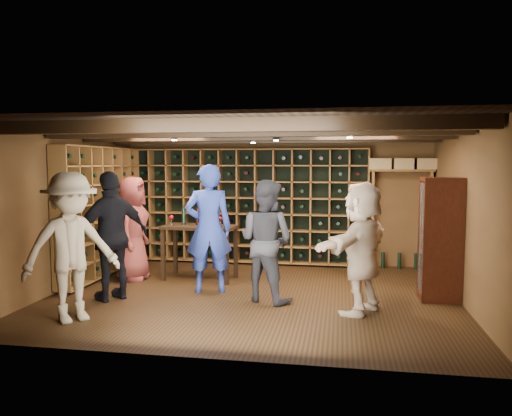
% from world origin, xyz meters
% --- Properties ---
extents(ground, '(6.00, 6.00, 0.00)m').
position_xyz_m(ground, '(0.00, 0.00, 0.00)').
color(ground, black).
rests_on(ground, ground).
extents(room_shell, '(6.00, 6.00, 6.00)m').
position_xyz_m(room_shell, '(0.00, 0.05, 2.42)').
color(room_shell, brown).
rests_on(room_shell, ground).
extents(wine_rack_back, '(4.65, 0.30, 2.20)m').
position_xyz_m(wine_rack_back, '(-0.52, 2.33, 1.15)').
color(wine_rack_back, brown).
rests_on(wine_rack_back, ground).
extents(wine_rack_left, '(0.30, 2.65, 2.20)m').
position_xyz_m(wine_rack_left, '(-2.83, 0.82, 1.15)').
color(wine_rack_left, brown).
rests_on(wine_rack_left, ground).
extents(crate_shelf, '(1.20, 0.32, 2.07)m').
position_xyz_m(crate_shelf, '(2.41, 2.32, 1.57)').
color(crate_shelf, brown).
rests_on(crate_shelf, ground).
extents(display_cabinet, '(0.55, 0.50, 1.75)m').
position_xyz_m(display_cabinet, '(2.71, 0.20, 0.86)').
color(display_cabinet, '#33120A').
rests_on(display_cabinet, ground).
extents(man_blue_shirt, '(0.82, 0.65, 1.97)m').
position_xyz_m(man_blue_shirt, '(-0.70, 0.10, 0.98)').
color(man_blue_shirt, navy).
rests_on(man_blue_shirt, ground).
extents(man_grey_suit, '(1.05, 0.95, 1.75)m').
position_xyz_m(man_grey_suit, '(0.24, -0.27, 0.87)').
color(man_grey_suit, black).
rests_on(man_grey_suit, ground).
extents(guest_red_floral, '(0.62, 0.90, 1.76)m').
position_xyz_m(guest_red_floral, '(-2.19, 0.66, 0.88)').
color(guest_red_floral, maroon).
rests_on(guest_red_floral, ground).
extents(guest_woman_black, '(1.03, 1.15, 1.87)m').
position_xyz_m(guest_woman_black, '(-1.95, -0.59, 0.94)').
color(guest_woman_black, black).
rests_on(guest_woman_black, ground).
extents(guest_khaki, '(1.32, 1.37, 1.88)m').
position_xyz_m(guest_khaki, '(-2.01, -1.59, 0.94)').
color(guest_khaki, '#83745A').
rests_on(guest_khaki, ground).
extents(guest_beige, '(1.25, 1.66, 1.75)m').
position_xyz_m(guest_beige, '(1.57, -0.62, 0.87)').
color(guest_beige, tan).
rests_on(guest_beige, ground).
extents(tasting_table, '(1.28, 0.72, 1.21)m').
position_xyz_m(tasting_table, '(-1.07, 0.86, 0.81)').
color(tasting_table, black).
rests_on(tasting_table, ground).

